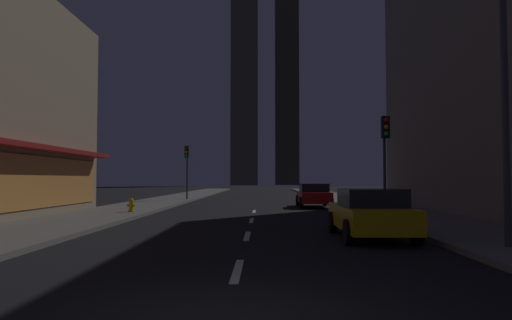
{
  "coord_description": "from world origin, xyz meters",
  "views": [
    {
      "loc": [
        0.49,
        -5.43,
        1.73
      ],
      "look_at": [
        0.0,
        25.05,
        3.0
      ],
      "focal_mm": 31.97,
      "sensor_mm": 36.0,
      "label": 1
    }
  ],
  "objects_px": {
    "car_parked_near": "(370,213)",
    "street_lamp_right": "(469,39)",
    "traffic_light_far_left": "(187,160)",
    "traffic_light_near_right": "(385,143)",
    "car_parked_far": "(314,195)",
    "fire_hydrant_far_left": "(131,205)"
  },
  "relations": [
    {
      "from": "car_parked_near",
      "to": "street_lamp_right",
      "type": "relative_size",
      "value": 0.64
    },
    {
      "from": "car_parked_near",
      "to": "street_lamp_right",
      "type": "xyz_separation_m",
      "value": [
        1.78,
        -2.56,
        4.33
      ]
    },
    {
      "from": "street_lamp_right",
      "to": "traffic_light_far_left",
      "type": "bearing_deg",
      "value": 113.73
    },
    {
      "from": "traffic_light_near_right",
      "to": "car_parked_near",
      "type": "bearing_deg",
      "value": -109.37
    },
    {
      "from": "car_parked_near",
      "to": "traffic_light_near_right",
      "type": "height_order",
      "value": "traffic_light_near_right"
    },
    {
      "from": "car_parked_far",
      "to": "traffic_light_far_left",
      "type": "xyz_separation_m",
      "value": [
        -9.1,
        7.33,
        2.45
      ]
    },
    {
      "from": "car_parked_far",
      "to": "fire_hydrant_far_left",
      "type": "xyz_separation_m",
      "value": [
        -9.5,
        -6.24,
        -0.29
      ]
    },
    {
      "from": "traffic_light_far_left",
      "to": "street_lamp_right",
      "type": "xyz_separation_m",
      "value": [
        10.88,
        -24.75,
        1.87
      ]
    },
    {
      "from": "car_parked_far",
      "to": "traffic_light_near_right",
      "type": "distance_m",
      "value": 9.95
    },
    {
      "from": "car_parked_near",
      "to": "street_lamp_right",
      "type": "distance_m",
      "value": 5.33
    },
    {
      "from": "car_parked_far",
      "to": "traffic_light_far_left",
      "type": "relative_size",
      "value": 1.01
    },
    {
      "from": "traffic_light_far_left",
      "to": "car_parked_far",
      "type": "bearing_deg",
      "value": -38.83
    },
    {
      "from": "fire_hydrant_far_left",
      "to": "street_lamp_right",
      "type": "xyz_separation_m",
      "value": [
        11.28,
        -11.18,
        4.61
      ]
    },
    {
      "from": "car_parked_near",
      "to": "street_lamp_right",
      "type": "bearing_deg",
      "value": -55.24
    },
    {
      "from": "traffic_light_near_right",
      "to": "car_parked_far",
      "type": "bearing_deg",
      "value": 101.37
    },
    {
      "from": "street_lamp_right",
      "to": "car_parked_near",
      "type": "bearing_deg",
      "value": 124.76
    },
    {
      "from": "fire_hydrant_far_left",
      "to": "traffic_light_far_left",
      "type": "bearing_deg",
      "value": 88.31
    },
    {
      "from": "traffic_light_near_right",
      "to": "traffic_light_far_left",
      "type": "distance_m",
      "value": 20.06
    },
    {
      "from": "car_parked_far",
      "to": "traffic_light_far_left",
      "type": "height_order",
      "value": "traffic_light_far_left"
    },
    {
      "from": "car_parked_near",
      "to": "traffic_light_near_right",
      "type": "bearing_deg",
      "value": 70.63
    },
    {
      "from": "car_parked_near",
      "to": "fire_hydrant_far_left",
      "type": "bearing_deg",
      "value": 137.79
    },
    {
      "from": "traffic_light_near_right",
      "to": "street_lamp_right",
      "type": "bearing_deg",
      "value": -90.86
    }
  ]
}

